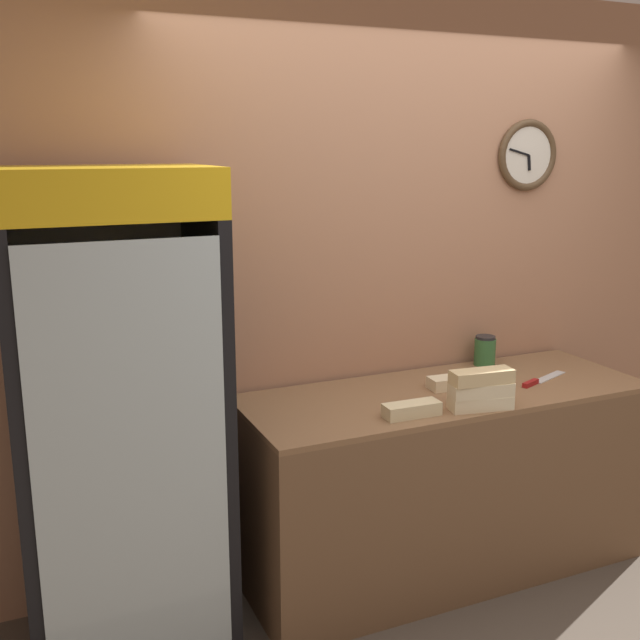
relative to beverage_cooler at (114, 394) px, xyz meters
The scene contains 10 objects.
wall_back 1.54m from the beverage_cooler, 11.89° to the left, with size 5.20×0.09×2.70m.
prep_counter 1.59m from the beverage_cooler, ahead, with size 1.90×0.69×0.89m.
beverage_cooler is the anchor object (origin of this frame).
sandwich_stack_bottom 1.51m from the beverage_cooler, 13.65° to the right, with size 0.28×0.14×0.06m.
sandwich_stack_middle 1.51m from the beverage_cooler, 13.65° to the right, with size 0.28×0.14×0.06m.
sandwich_stack_top 1.51m from the beverage_cooler, 13.65° to the right, with size 0.28×0.12×0.06m.
sandwich_flat_left 1.55m from the beverage_cooler, ahead, with size 0.28×0.12×0.05m.
sandwich_flat_right 1.20m from the beverage_cooler, 15.03° to the right, with size 0.25×0.09×0.06m.
chefs_knife 1.95m from the beverage_cooler, ahead, with size 0.35×0.16×0.02m.
condiment_jar 1.89m from the beverage_cooler, ahead, with size 0.11×0.11×0.15m.
Camera 1 is at (-1.85, -1.87, 1.99)m, focal length 42.00 mm.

